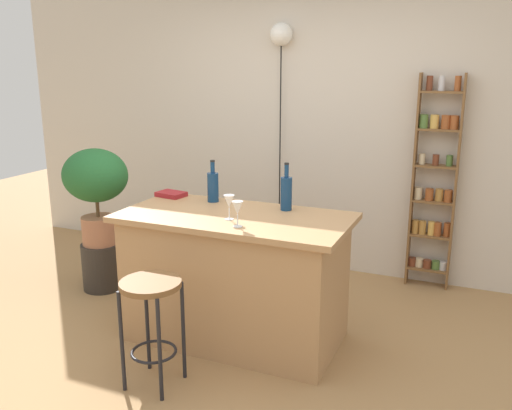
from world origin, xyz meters
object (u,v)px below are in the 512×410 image
at_px(bar_stool, 152,307).
at_px(potted_plant, 96,183).
at_px(spice_shelf, 434,185).
at_px(pendant_globe_light, 281,39).
at_px(wine_glass_left, 229,202).
at_px(bottle_spirits_clear, 213,186).
at_px(bottle_sauce_amber, 286,192).
at_px(cookbook, 171,194).
at_px(plant_stool, 102,266).
at_px(wine_glass_center, 237,209).

relative_size(bar_stool, potted_plant, 0.82).
relative_size(spice_shelf, pendant_globe_light, 0.81).
xyz_separation_m(potted_plant, wine_glass_left, (1.46, -0.46, 0.09)).
xyz_separation_m(bar_stool, pendant_globe_light, (-0.06, 2.27, 1.61)).
xyz_separation_m(bottle_spirits_clear, bottle_sauce_amber, (0.58, -0.01, 0.01)).
bearing_deg(wine_glass_left, bar_stool, -109.81).
relative_size(bottle_sauce_amber, pendant_globe_light, 0.15).
xyz_separation_m(bar_stool, potted_plant, (-1.24, 1.06, 0.43)).
xyz_separation_m(bottle_sauce_amber, cookbook, (-0.95, 0.03, -0.11)).
height_order(bottle_spirits_clear, bottle_sauce_amber, bottle_sauce_amber).
distance_m(spice_shelf, potted_plant, 2.84).
xyz_separation_m(plant_stool, wine_glass_center, (1.58, -0.58, 0.82)).
bearing_deg(cookbook, bottle_sauce_amber, 7.33).
bearing_deg(wine_glass_left, potted_plant, 162.63).
height_order(plant_stool, bottle_spirits_clear, bottle_spirits_clear).
bearing_deg(pendant_globe_light, wine_glass_center, -77.45).
xyz_separation_m(plant_stool, pendant_globe_light, (1.18, 1.20, 1.91)).
bearing_deg(bottle_spirits_clear, pendant_globe_light, 88.12).
relative_size(bar_stool, spice_shelf, 0.37).
bearing_deg(potted_plant, bottle_spirits_clear, -3.56).
height_order(bar_stool, wine_glass_center, wine_glass_center).
relative_size(bar_stool, bottle_spirits_clear, 2.17).
bearing_deg(wine_glass_left, bottle_sauce_amber, 55.06).
bearing_deg(wine_glass_left, spice_shelf, 55.52).
bearing_deg(wine_glass_center, plant_stool, 159.73).
distance_m(plant_stool, bottle_sauce_amber, 1.91).
relative_size(plant_stool, pendant_globe_light, 0.18).
bearing_deg(wine_glass_left, pendant_globe_light, 99.51).
bearing_deg(potted_plant, wine_glass_left, -17.37).
height_order(spice_shelf, wine_glass_left, spice_shelf).
height_order(bottle_spirits_clear, pendant_globe_light, pendant_globe_light).
height_order(plant_stool, potted_plant, potted_plant).
bearing_deg(cookbook, wine_glass_left, -20.99).
relative_size(wine_glass_left, pendant_globe_light, 0.07).
height_order(bar_stool, bottle_spirits_clear, bottle_spirits_clear).
distance_m(bottle_sauce_amber, wine_glass_left, 0.45).
height_order(cookbook, pendant_globe_light, pendant_globe_light).
distance_m(plant_stool, pendant_globe_light, 2.55).
distance_m(bar_stool, plant_stool, 1.66).
bearing_deg(pendant_globe_light, potted_plant, -134.39).
height_order(bar_stool, plant_stool, bar_stool).
bearing_deg(bottle_sauce_amber, bar_stool, -116.03).
bearing_deg(pendant_globe_light, plant_stool, -134.39).
bearing_deg(bar_stool, plant_stool, 139.33).
bearing_deg(spice_shelf, cookbook, -145.70).
bearing_deg(spice_shelf, bar_stool, -120.90).
bearing_deg(bar_stool, cookbook, 115.12).
relative_size(plant_stool, wine_glass_center, 2.48).
bearing_deg(potted_plant, cookbook, -4.20).
height_order(wine_glass_left, cookbook, wine_glass_left).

